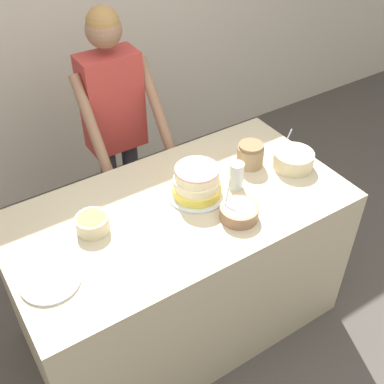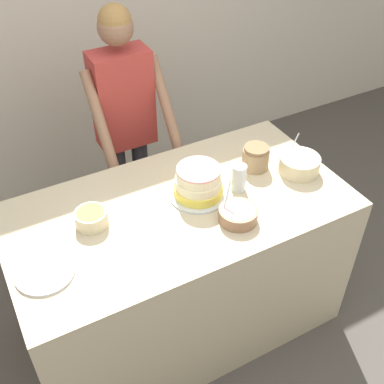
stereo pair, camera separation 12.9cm
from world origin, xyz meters
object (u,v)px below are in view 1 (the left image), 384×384
object	(u,v)px
frosting_bowl_pink	(239,212)
frosting_bowl_orange	(92,223)
drinking_glass	(236,176)
frosting_bowl_white	(293,159)
ceramic_plate	(50,281)
cake	(197,183)
person_baker	(114,114)
stoneware_jar	(250,155)

from	to	relation	value
frosting_bowl_pink	frosting_bowl_orange	world-z (taller)	frosting_bowl_pink
frosting_bowl_orange	drinking_glass	world-z (taller)	drinking_glass
drinking_glass	frosting_bowl_white	bearing A→B (deg)	-3.84
frosting_bowl_orange	ceramic_plate	size ratio (longest dim) A/B	0.61
cake	frosting_bowl_orange	distance (m)	0.52
cake	drinking_glass	world-z (taller)	cake
frosting_bowl_pink	ceramic_plate	bearing A→B (deg)	173.28
person_baker	ceramic_plate	xyz separation A→B (m)	(-0.72, -0.90, -0.08)
person_baker	drinking_glass	xyz separation A→B (m)	(0.25, -0.82, -0.02)
person_baker	stoneware_jar	world-z (taller)	person_baker
frosting_bowl_white	frosting_bowl_orange	distance (m)	1.07
cake	stoneware_jar	bearing A→B (deg)	8.45
frosting_bowl_pink	frosting_bowl_white	bearing A→B (deg)	18.87
drinking_glass	stoneware_jar	bearing A→B (deg)	32.52
frosting_bowl_pink	drinking_glass	distance (m)	0.22
cake	frosting_bowl_white	size ratio (longest dim) A/B	1.39
person_baker	frosting_bowl_pink	distance (m)	1.01
frosting_bowl_orange	drinking_glass	distance (m)	0.72
cake	ceramic_plate	world-z (taller)	cake
person_baker	drinking_glass	bearing A→B (deg)	-72.75
frosting_bowl_orange	stoneware_jar	distance (m)	0.89
frosting_bowl_orange	stoneware_jar	size ratio (longest dim) A/B	1.06
drinking_glass	ceramic_plate	distance (m)	0.98
frosting_bowl_pink	stoneware_jar	distance (m)	0.42
drinking_glass	cake	bearing A→B (deg)	163.66
person_baker	cake	world-z (taller)	person_baker
frosting_bowl_pink	stoneware_jar	world-z (taller)	frosting_bowl_pink
stoneware_jar	frosting_bowl_orange	bearing A→B (deg)	-179.33
person_baker	cake	xyz separation A→B (m)	(0.06, -0.76, -0.02)
drinking_glass	ceramic_plate	bearing A→B (deg)	-175.11
cake	frosting_bowl_orange	xyz separation A→B (m)	(-0.52, 0.04, -0.03)
person_baker	frosting_bowl_orange	bearing A→B (deg)	-122.43
person_baker	cake	distance (m)	0.77
frosting_bowl_orange	drinking_glass	xyz separation A→B (m)	(0.71, -0.10, 0.03)
ceramic_plate	stoneware_jar	distance (m)	1.17
frosting_bowl_pink	stoneware_jar	xyz separation A→B (m)	(0.29, 0.29, 0.03)
person_baker	ceramic_plate	distance (m)	1.16
cake	frosting_bowl_orange	bearing A→B (deg)	175.18
frosting_bowl_pink	frosting_bowl_orange	size ratio (longest dim) A/B	1.22
frosting_bowl_pink	frosting_bowl_white	size ratio (longest dim) A/B	0.86
drinking_glass	stoneware_jar	world-z (taller)	drinking_glass
drinking_glass	stoneware_jar	distance (m)	0.21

